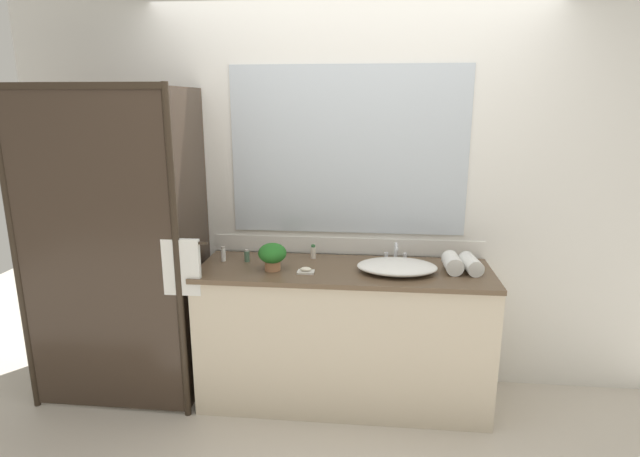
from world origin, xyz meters
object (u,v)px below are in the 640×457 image
Objects in this scene: rolled_towel_middle at (452,263)px; amenity_bottle_body_wash at (247,256)px; faucet at (396,255)px; amenity_bottle_conditioner at (313,252)px; potted_plant at (272,255)px; soap_dish at (306,271)px; sink_basin at (397,267)px; rolled_towel_near_edge at (471,264)px; amenity_bottle_lotion at (223,254)px.

amenity_bottle_body_wash is at bearing 177.07° from rolled_towel_middle.
amenity_bottle_body_wash is at bearing -174.81° from faucet.
amenity_bottle_conditioner is 0.88m from rolled_towel_middle.
faucet is 2.16× the size of amenity_bottle_body_wash.
potted_plant is at bearing -175.44° from rolled_towel_middle.
soap_dish is 0.44m from amenity_bottle_body_wash.
sink_basin is 0.55m from soap_dish.
amenity_bottle_conditioner is at bearing 50.49° from potted_plant.
faucet is at bearing 5.19° from amenity_bottle_body_wash.
sink_basin is 0.58m from amenity_bottle_conditioner.
potted_plant reaches higher than soap_dish.
sink_basin is at bearing -171.84° from rolled_towel_middle.
sink_basin is at bearing -6.80° from amenity_bottle_body_wash.
rolled_towel_near_edge is at bearing 6.94° from sink_basin.
amenity_bottle_lotion is at bearing 177.94° from rolled_towel_near_edge.
sink_basin is at bearing -5.67° from amenity_bottle_lotion.
rolled_towel_near_edge is at bearing -2.06° from amenity_bottle_lotion.
amenity_bottle_lotion is 0.48× the size of rolled_towel_middle.
amenity_bottle_lotion is 0.43× the size of rolled_towel_near_edge.
potted_plant is 0.87× the size of rolled_towel_middle.
soap_dish is (0.21, -0.03, -0.08)m from potted_plant.
soap_dish is 0.30m from amenity_bottle_conditioner.
amenity_bottle_lotion reaches higher than sink_basin.
soap_dish is at bearing -172.51° from sink_basin.
amenity_bottle_body_wash is 0.15m from amenity_bottle_lotion.
amenity_bottle_body_wash is at bearing 142.35° from potted_plant.
sink_basin is 2.44× the size of rolled_towel_middle.
faucet is at bearing 155.45° from rolled_towel_middle.
rolled_towel_middle is at bearing -176.78° from rolled_towel_near_edge.
faucet is at bearing 17.59° from potted_plant.
amenity_bottle_body_wash is (-0.20, 0.15, -0.06)m from potted_plant.
rolled_towel_middle is (1.43, -0.06, 0.01)m from amenity_bottle_lotion.
rolled_towel_near_edge is (0.97, -0.17, 0.01)m from amenity_bottle_conditioner.
rolled_towel_near_edge is at bearing 3.22° from rolled_towel_middle.
faucet is at bearing 90.00° from sink_basin.
rolled_towel_near_edge is at bearing 4.44° from potted_plant.
soap_dish is at bearing -153.52° from faucet.
amenity_bottle_body_wash is at bearing 177.56° from rolled_towel_near_edge.
rolled_towel_near_edge is 1.12× the size of rolled_towel_middle.
amenity_bottle_conditioner reaches higher than sink_basin.
potted_plant is 2.18× the size of amenity_bottle_body_wash.
amenity_bottle_conditioner is at bearing 177.18° from faucet.
potted_plant is 0.78× the size of rolled_towel_near_edge.
potted_plant reaches higher than sink_basin.
faucet is (0.00, 0.20, 0.01)m from sink_basin.
rolled_towel_middle reaches higher than amenity_bottle_body_wash.
amenity_bottle_lotion is (-1.10, 0.11, 0.01)m from sink_basin.
faucet is 0.61m from soap_dish.
rolled_towel_near_edge is (0.44, 0.05, 0.01)m from sink_basin.
rolled_towel_middle is (1.08, 0.09, -0.04)m from potted_plant.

